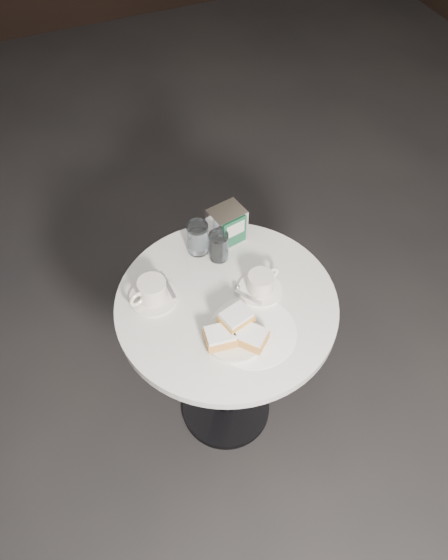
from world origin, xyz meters
TOP-DOWN VIEW (x-y plane):
  - ground at (0.00, 0.00)m, footprint 7.00×7.00m
  - cafe_table at (0.00, 0.00)m, footprint 0.70×0.70m
  - sugar_spill at (0.03, -0.13)m, footprint 0.29×0.29m
  - beignet_plate at (-0.03, -0.14)m, footprint 0.24×0.24m
  - coffee_cup_left at (-0.21, 0.10)m, footprint 0.19×0.19m
  - coffee_cup_right at (0.12, -0.00)m, footprint 0.18×0.18m
  - water_glass_left at (-0.00, 0.24)m, footprint 0.09×0.09m
  - water_glass_right at (0.05, 0.18)m, footprint 0.08×0.08m
  - napkin_dispenser at (0.11, 0.25)m, footprint 0.13×0.11m

SIDE VIEW (x-z plane):
  - ground at x=0.00m, z-range 0.00..0.00m
  - cafe_table at x=0.00m, z-range 0.17..0.92m
  - sugar_spill at x=0.03m, z-range 0.74..0.75m
  - coffee_cup_right at x=0.12m, z-range 0.74..0.81m
  - beignet_plate at x=-0.03m, z-range 0.73..0.82m
  - coffee_cup_left at x=-0.21m, z-range 0.74..0.82m
  - water_glass_right at x=0.05m, z-range 0.74..0.85m
  - water_glass_left at x=0.00m, z-range 0.74..0.86m
  - napkin_dispenser at x=0.11m, z-range 0.75..0.88m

